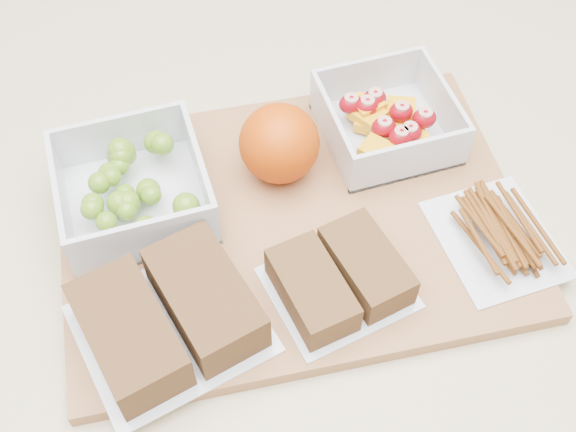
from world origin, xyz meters
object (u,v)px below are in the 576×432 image
at_px(cutting_board, 292,222).
at_px(sandwich_bag_left, 168,317).
at_px(pretzel_bag, 499,232).
at_px(orange, 279,143).
at_px(grape_container, 134,188).
at_px(fruit_container, 387,122).
at_px(sandwich_bag_center, 339,278).

bearing_deg(cutting_board, sandwich_bag_left, -143.65).
bearing_deg(pretzel_bag, orange, 139.84).
relative_size(grape_container, fruit_container, 1.09).
height_order(cutting_board, grape_container, grape_container).
xyz_separation_m(cutting_board, sandwich_bag_left, (-0.13, -0.08, 0.03)).
height_order(grape_container, sandwich_bag_left, grape_container).
bearing_deg(sandwich_bag_left, pretzel_bag, 0.01).
distance_m(sandwich_bag_left, sandwich_bag_center, 0.15).
xyz_separation_m(sandwich_bag_left, sandwich_bag_center, (0.15, -0.00, -0.00)).
height_order(sandwich_bag_left, sandwich_bag_center, sandwich_bag_left).
xyz_separation_m(cutting_board, fruit_container, (0.12, 0.07, 0.03)).
distance_m(cutting_board, orange, 0.07).
height_order(grape_container, orange, orange).
height_order(orange, pretzel_bag, orange).
bearing_deg(grape_container, cutting_board, -23.68).
relative_size(cutting_board, orange, 5.54).
xyz_separation_m(fruit_container, sandwich_bag_center, (-0.10, -0.15, -0.00)).
height_order(cutting_board, sandwich_bag_center, sandwich_bag_center).
bearing_deg(fruit_container, pretzel_bag, -71.75).
distance_m(grape_container, fruit_container, 0.25).
distance_m(fruit_container, sandwich_bag_center, 0.18).
height_order(cutting_board, pretzel_bag, pretzel_bag).
bearing_deg(pretzel_bag, sandwich_bag_center, -178.16).
bearing_deg(cutting_board, fruit_container, 34.80).
distance_m(sandwich_bag_center, pretzel_bag, 0.15).
bearing_deg(sandwich_bag_left, sandwich_bag_center, -1.91).
xyz_separation_m(fruit_container, pretzel_bag, (0.05, -0.15, -0.01)).
xyz_separation_m(grape_container, orange, (0.14, -0.00, 0.01)).
bearing_deg(grape_container, sandwich_bag_left, -89.08).
relative_size(fruit_container, pretzel_bag, 0.98).
relative_size(fruit_container, sandwich_bag_left, 0.71).
relative_size(fruit_container, sandwich_bag_center, 0.93).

